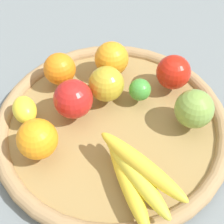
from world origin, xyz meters
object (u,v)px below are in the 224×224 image
Objects in this scene: lime_0 at (140,90)px; apple_3 at (106,84)px; banana_bunch at (135,173)px; orange_2 at (60,69)px; orange_0 at (37,139)px; apple_0 at (194,109)px; lemon_0 at (25,110)px; orange_1 at (112,59)px; apple_2 at (173,72)px; apple_1 at (73,99)px.

apple_3 reaches higher than lime_0.
banana_bunch is 0.29m from orange_2.
lime_0 is (0.02, -0.18, -0.01)m from orange_2.
banana_bunch is 2.50× the size of orange_0.
apple_0 reaches higher than orange_0.
lemon_0 is (-0.12, 0.31, -0.01)m from apple_0.
orange_2 is 1.11× the size of lemon_0.
banana_bunch is at bearing -149.24° from orange_1.
apple_2 is 0.24m from orange_2.
apple_1 is (-0.07, -0.07, 0.00)m from orange_2.
apple_1 is at bearing 129.42° from lime_0.
orange_1 reaches higher than apple_2.
apple_2 is at bearing -39.39° from lime_0.
banana_bunch reaches higher than lemon_0.
lime_0 is at bearing 140.61° from apple_2.
apple_2 is 0.22m from apple_1.
orange_1 is 1.02× the size of apple_3.
apple_3 reaches higher than banana_bunch.
banana_bunch is 0.18m from apple_0.
apple_2 is at bearing -84.90° from orange_1.
apple_3 is at bearing 90.88° from apple_0.
apple_3 is (0.17, 0.12, 0.01)m from banana_bunch.
banana_bunch is 2.38× the size of apple_1.
lime_0 is at bearing 17.01° from banana_bunch.
orange_2 is 0.12m from orange_1.
orange_0 is 1.01× the size of apple_3.
apple_1 is at bearing 170.70° from orange_1.
orange_2 is 0.91× the size of apple_0.
lime_0 is at bearing -54.06° from lemon_0.
apple_0 is 0.23m from apple_1.
orange_0 is 0.95× the size of apple_1.
apple_2 is at bearing -46.45° from apple_1.
orange_1 is at bearing 59.13° from lime_0.
apple_0 is 0.97× the size of apple_1.
orange_0 is 0.23m from lime_0.
lemon_0 is at bearing 120.93° from apple_1.
apple_1 is at bearing -59.07° from lemon_0.
apple_1 is 0.14m from lime_0.
apple_1 is 1.68× the size of lime_0.
orange_0 reaches higher than lemon_0.
orange_2 is 0.93× the size of orange_0.
orange_2 is at bearing -7.02° from lemon_0.
orange_2 is (0.17, 0.24, 0.01)m from banana_bunch.
lemon_0 is (0.05, 0.25, -0.01)m from banana_bunch.
banana_bunch is at bearing -125.96° from orange_2.
orange_0 is at bearing 145.90° from apple_2.
orange_2 is at bearing 127.52° from orange_1.
orange_1 is (0.24, 0.14, 0.01)m from banana_bunch.
banana_bunch is 2.52× the size of apple_3.
orange_1 is at bearing -29.25° from lemon_0.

